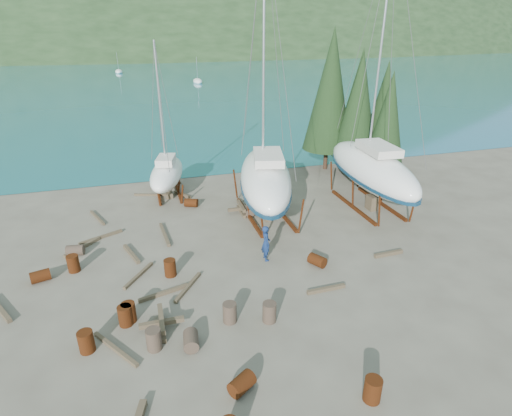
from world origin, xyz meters
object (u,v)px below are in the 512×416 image
object	(u,v)px
worker	(266,243)
large_sailboat_far	(371,168)
small_sailboat_shore	(167,173)
large_sailboat_near	(265,177)

from	to	relation	value
worker	large_sailboat_far	bearing A→B (deg)	-61.64
large_sailboat_far	small_sailboat_shore	xyz separation A→B (m)	(-12.98, 5.87, -1.03)
large_sailboat_near	small_sailboat_shore	world-z (taller)	large_sailboat_near
large_sailboat_far	worker	distance (m)	10.18
large_sailboat_near	large_sailboat_far	distance (m)	7.26
small_sailboat_shore	worker	bearing A→B (deg)	-54.65
large_sailboat_far	worker	xyz separation A→B (m)	(-8.85, -4.70, -1.80)
large_sailboat_far	small_sailboat_shore	size ratio (longest dim) A/B	1.60
large_sailboat_far	worker	bearing A→B (deg)	-147.76
large_sailboat_near	worker	distance (m)	5.71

